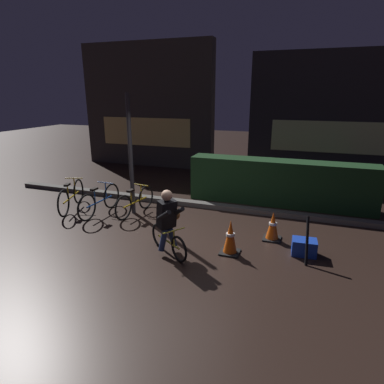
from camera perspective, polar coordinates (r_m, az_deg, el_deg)
The scene contains 14 objects.
ground_plane at distance 6.69m, azimuth -3.37°, elevation -8.66°, with size 40.00×40.00×0.00m, color black.
sidewalk_curb at distance 8.58m, azimuth 2.30°, elevation -2.28°, with size 12.00×0.24×0.12m, color #56544F.
hedge_row at distance 8.96m, azimuth 15.15°, elevation 1.60°, with size 4.80×0.70×1.20m, color #19381C.
storefront_left at distance 13.52m, azimuth -7.82°, elevation 14.71°, with size 5.44×0.54×4.78m.
storefront_right at distance 12.78m, azimuth 23.46°, elevation 12.34°, with size 5.79×0.54×4.32m.
street_post at distance 7.94m, azimuth -10.74°, elevation 6.27°, with size 0.10×0.10×2.91m, color #2D2D33.
parked_bike_leftmost at distance 8.87m, azimuth -20.45°, elevation -0.75°, with size 0.59×1.61×0.77m.
parked_bike_left_mid at distance 8.32m, azimuth -15.92°, elevation -1.51°, with size 0.46×1.63×0.75m.
parked_bike_center_left at distance 8.13m, azimuth -9.95°, elevation -1.68°, with size 0.46×1.51×0.70m.
traffic_cone_near at distance 6.13m, azimuth 6.76°, elevation -7.93°, with size 0.36×0.36×0.66m.
traffic_cone_far at distance 6.85m, azimuth 14.02°, elevation -5.86°, with size 0.36×0.36×0.60m.
blue_crate at distance 6.46m, azimuth 19.11°, elevation -9.14°, with size 0.44×0.32×0.30m, color #193DB7.
cyclist at distance 5.99m, azimuth -4.16°, elevation -5.27°, with size 1.00×0.73×1.25m.
closed_umbrella at distance 6.13m, azimuth 19.59°, elevation -8.04°, with size 0.05×0.05×0.85m, color black.
Camera 1 is at (2.37, -5.54, 2.90)m, focal length 30.33 mm.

